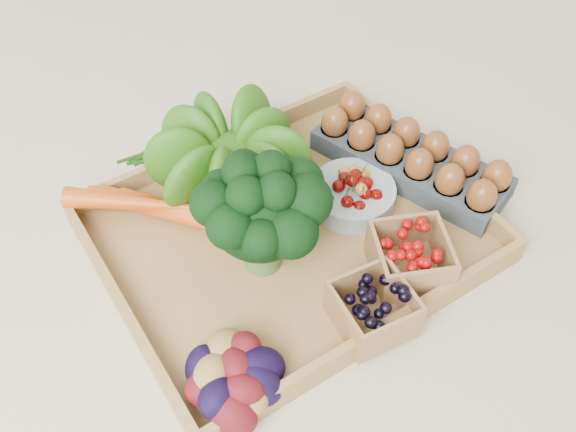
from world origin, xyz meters
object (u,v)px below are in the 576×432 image
broccoli (261,231)px  cherry_bowl (353,195)px  tray (288,238)px  egg_carton (410,163)px

broccoli → cherry_bowl: (0.18, 0.02, -0.05)m
tray → cherry_bowl: 0.13m
broccoli → cherry_bowl: broccoli is taller
cherry_bowl → egg_carton: egg_carton is taller
tray → cherry_bowl: cherry_bowl is taller
broccoli → tray: bearing=21.1°
broccoli → egg_carton: bearing=5.4°
tray → broccoli: 0.10m
broccoli → cherry_bowl: bearing=7.1°
egg_carton → tray: bearing=162.1°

